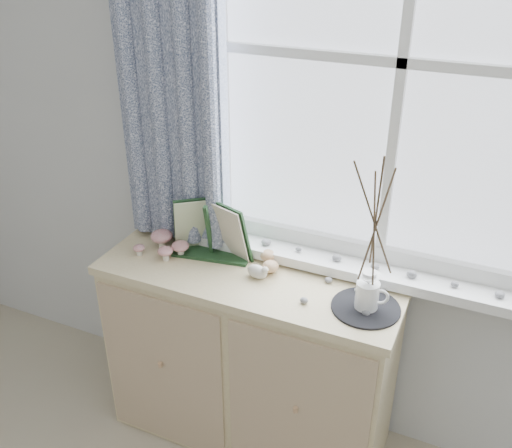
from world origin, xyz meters
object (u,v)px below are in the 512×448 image
object	(u,v)px
sideboard	(250,357)
toadstool_cluster	(165,243)
botanical_book	(207,232)
twig_pitcher	(376,219)

from	to	relation	value
sideboard	toadstool_cluster	size ratio (longest dim) A/B	5.46
sideboard	botanical_book	world-z (taller)	botanical_book
toadstool_cluster	twig_pitcher	bearing A→B (deg)	-2.46
toadstool_cluster	twig_pitcher	distance (m)	0.90
botanical_book	toadstool_cluster	xyz separation A→B (m)	(-0.18, -0.03, -0.08)
sideboard	botanical_book	xyz separation A→B (m)	(-0.19, 0.03, 0.55)
sideboard	botanical_book	size ratio (longest dim) A/B	3.27
sideboard	botanical_book	distance (m)	0.58
twig_pitcher	sideboard	bearing A→B (deg)	159.73
sideboard	twig_pitcher	distance (m)	0.91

